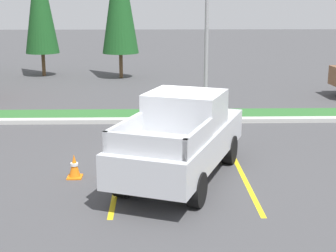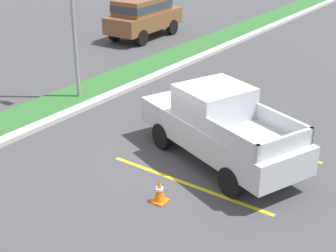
{
  "view_description": "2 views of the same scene",
  "coord_description": "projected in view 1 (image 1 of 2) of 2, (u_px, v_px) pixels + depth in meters",
  "views": [
    {
      "loc": [
        -0.32,
        -12.6,
        4.31
      ],
      "look_at": [
        0.01,
        -0.27,
        1.2
      ],
      "focal_mm": 54.42,
      "sensor_mm": 36.0,
      "label": 1
    },
    {
      "loc": [
        -10.43,
        -6.8,
        6.57
      ],
      "look_at": [
        -0.42,
        0.43,
        1.01
      ],
      "focal_mm": 53.25,
      "sensor_mm": 36.0,
      "label": 2
    }
  ],
  "objects": [
    {
      "name": "ground_plane",
      "position": [
        168.0,
        168.0,
        13.27
      ],
      "size": [
        120.0,
        120.0,
        0.0
      ],
      "primitive_type": "plane",
      "color": "#424244"
    },
    {
      "name": "parking_line_near",
      "position": [
        118.0,
        178.0,
        12.49
      ],
      "size": [
        0.12,
        4.8,
        0.01
      ],
      "primitive_type": "cube",
      "color": "yellow",
      "rests_on": "ground"
    },
    {
      "name": "parking_line_far",
      "position": [
        244.0,
        177.0,
        12.56
      ],
      "size": [
        0.12,
        4.8,
        0.01
      ],
      "primitive_type": "cube",
      "color": "yellow",
      "rests_on": "ground"
    },
    {
      "name": "curb_strip",
      "position": [
        164.0,
        120.0,
        18.1
      ],
      "size": [
        56.0,
        0.4,
        0.15
      ],
      "primitive_type": "cube",
      "color": "#B2B2AD",
      "rests_on": "ground"
    },
    {
      "name": "grass_median",
      "position": [
        163.0,
        115.0,
        19.18
      ],
      "size": [
        56.0,
        1.8,
        0.06
      ],
      "primitive_type": "cube",
      "color": "#2D662D",
      "rests_on": "ground"
    },
    {
      "name": "pickup_truck_main",
      "position": [
        182.0,
        137.0,
        12.32
      ],
      "size": [
        3.64,
        5.55,
        2.1
      ],
      "color": "black",
      "rests_on": "ground"
    },
    {
      "name": "street_light",
      "position": [
        207.0,
        9.0,
        17.92
      ],
      "size": [
        0.24,
        1.49,
        6.77
      ],
      "color": "gray",
      "rests_on": "ground"
    },
    {
      "name": "traffic_cone",
      "position": [
        74.0,
        166.0,
        12.48
      ],
      "size": [
        0.36,
        0.36,
        0.6
      ],
      "color": "orange",
      "rests_on": "ground"
    }
  ]
}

